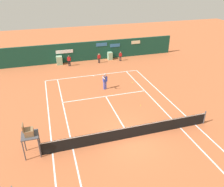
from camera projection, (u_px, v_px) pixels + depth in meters
ground_plane at (127, 133)px, 16.27m from camera, size 80.00×80.00×0.01m
tennis_net at (130, 132)px, 15.54m from camera, size 12.10×0.10×1.07m
sponsor_back_wall at (84, 52)px, 29.61m from camera, size 25.00×1.02×2.48m
umpire_chair at (29, 134)px, 13.65m from camera, size 1.00×1.00×2.31m
player_on_baseline at (105, 80)px, 22.09m from camera, size 0.56×0.75×1.86m
ball_kid_left_post at (69, 60)px, 27.97m from camera, size 0.46×0.23×1.38m
ball_kid_right_post at (99, 58)px, 29.00m from camera, size 0.42×0.18×1.26m
ball_kid_centre_post at (120, 56)px, 29.75m from camera, size 0.41×0.19×1.24m
tennis_ball_near_service_line at (112, 94)px, 21.58m from camera, size 0.07×0.07×0.07m
tennis_ball_by_sideline at (141, 105)px, 19.68m from camera, size 0.07×0.07×0.07m
tennis_ball_mid_court at (133, 83)px, 23.84m from camera, size 0.07×0.07×0.07m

